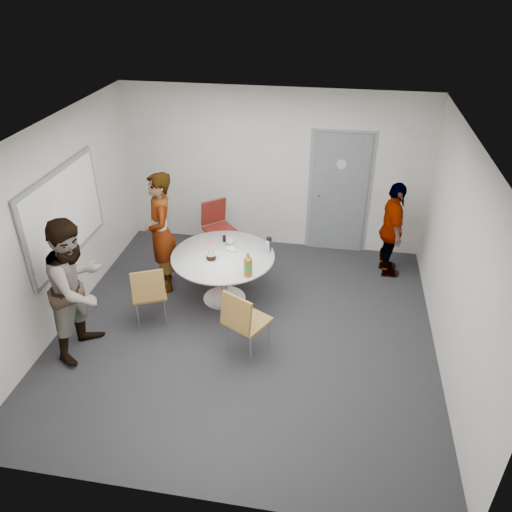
% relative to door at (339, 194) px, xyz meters
% --- Properties ---
extents(floor, '(5.00, 5.00, 0.00)m').
position_rel_door_xyz_m(floor, '(-1.10, -2.48, -1.03)').
color(floor, '#252529').
rests_on(floor, ground).
extents(ceiling, '(5.00, 5.00, 0.00)m').
position_rel_door_xyz_m(ceiling, '(-1.10, -2.48, 1.67)').
color(ceiling, silver).
rests_on(ceiling, wall_back).
extents(wall_back, '(5.00, 0.00, 5.00)m').
position_rel_door_xyz_m(wall_back, '(-1.10, 0.02, 0.32)').
color(wall_back, beige).
rests_on(wall_back, floor).
extents(wall_left, '(0.00, 5.00, 5.00)m').
position_rel_door_xyz_m(wall_left, '(-3.60, -2.48, 0.32)').
color(wall_left, beige).
rests_on(wall_left, floor).
extents(wall_right, '(0.00, 5.00, 5.00)m').
position_rel_door_xyz_m(wall_right, '(1.40, -2.48, 0.32)').
color(wall_right, beige).
rests_on(wall_right, floor).
extents(wall_front, '(5.00, 0.00, 5.00)m').
position_rel_door_xyz_m(wall_front, '(-1.10, -4.98, 0.32)').
color(wall_front, beige).
rests_on(wall_front, floor).
extents(door, '(1.02, 0.17, 2.12)m').
position_rel_door_xyz_m(door, '(0.00, 0.00, 0.00)').
color(door, slate).
rests_on(door, wall_back).
extents(whiteboard, '(0.04, 1.90, 1.25)m').
position_rel_door_xyz_m(whiteboard, '(-3.56, -2.28, 0.42)').
color(whiteboard, gray).
rests_on(whiteboard, wall_left).
extents(table, '(1.46, 1.46, 1.10)m').
position_rel_door_xyz_m(table, '(-1.51, -1.84, -0.36)').
color(table, white).
rests_on(table, floor).
extents(chair_near_left, '(0.60, 0.62, 0.93)m').
position_rel_door_xyz_m(chair_near_left, '(-2.39, -2.58, -0.45)').
color(chair_near_left, brown).
rests_on(chair_near_left, floor).
extents(chair_near_right, '(0.64, 0.66, 0.97)m').
position_rel_door_xyz_m(chair_near_right, '(-1.04, -2.97, -0.43)').
color(chair_near_right, brown).
rests_on(chair_near_right, floor).
extents(chair_far, '(0.66, 0.67, 0.96)m').
position_rel_door_xyz_m(chair_far, '(-1.95, -0.53, -0.44)').
color(chair_far, maroon).
rests_on(chair_far, floor).
extents(person_main, '(0.68, 0.80, 1.84)m').
position_rel_door_xyz_m(person_main, '(-2.51, -1.62, -0.10)').
color(person_main, '#A5C6EA').
rests_on(person_main, floor).
extents(person_left, '(0.83, 0.99, 1.85)m').
position_rel_door_xyz_m(person_left, '(-3.05, -3.13, -0.10)').
color(person_left, white).
rests_on(person_left, floor).
extents(person_right, '(0.50, 0.95, 1.55)m').
position_rel_door_xyz_m(person_right, '(0.85, -0.66, -0.25)').
color(person_right, black).
rests_on(person_right, floor).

